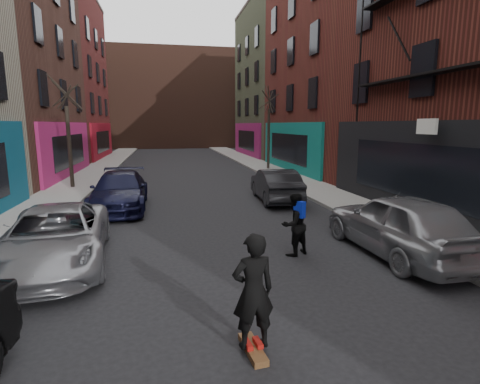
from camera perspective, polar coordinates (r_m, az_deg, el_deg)
name	(u,v)px	position (r m, az deg, el deg)	size (l,w,h in m)	color
sidewalk_left	(105,164)	(33.38, -19.81, 3.98)	(2.50, 84.00, 0.13)	gray
sidewalk_right	(251,162)	(33.91, 1.63, 4.67)	(2.50, 84.00, 0.13)	gray
buildings_right	(440,38)	(24.49, 28.15, 20.02)	(12.00, 56.00, 16.00)	#42261C
building_far	(172,100)	(58.99, -10.39, 13.62)	(40.00, 10.00, 14.00)	#47281E
tree_left_far	(68,124)	(21.41, -24.77, 9.37)	(2.00, 2.00, 6.50)	black
tree_right_far	(269,122)	(27.92, 4.40, 10.56)	(2.00, 2.00, 6.80)	black
parked_left_far	(55,237)	(10.07, -26.38, -6.17)	(2.33, 5.04, 1.40)	gray
parked_left_end	(120,191)	(15.75, -17.85, 0.16)	(2.07, 5.10, 1.48)	black
parked_right_far	(400,224)	(10.55, 23.15, -4.49)	(1.96, 4.86, 1.66)	gray
parked_right_end	(275,185)	(16.67, 5.42, 1.08)	(1.52, 4.35, 1.43)	black
skateboard	(253,349)	(6.08, 1.97, -22.80)	(0.22, 0.80, 0.10)	brown
skateboarder	(253,291)	(5.62, 2.03, -14.88)	(0.64, 0.42, 1.75)	black
pedestrian	(294,224)	(9.79, 8.25, -4.87)	(0.98, 0.90, 1.64)	black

